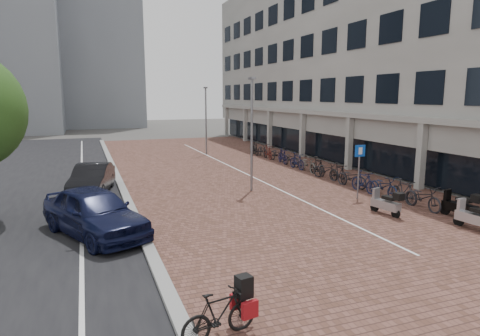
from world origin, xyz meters
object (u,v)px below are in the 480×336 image
at_px(hero_bike, 220,314).
at_px(scooter_front, 386,202).
at_px(car_navy, 94,212).
at_px(scooter_mid, 460,205).
at_px(parking_sign, 359,163).
at_px(car_dark, 92,179).
at_px(scooter_back, 475,216).

xyz_separation_m(hero_bike, scooter_front, (8.68, 5.80, -0.01)).
relative_size(car_navy, scooter_mid, 3.11).
xyz_separation_m(car_navy, hero_bike, (2.06, -7.19, -0.31)).
xyz_separation_m(car_navy, scooter_front, (10.74, -1.39, -0.31)).
distance_m(scooter_front, scooter_mid, 2.69).
bearing_deg(parking_sign, car_navy, -174.53).
relative_size(car_dark, scooter_mid, 2.77).
xyz_separation_m(car_navy, car_dark, (0.06, 6.52, -0.11)).
height_order(car_navy, scooter_front, car_navy).
distance_m(car_navy, scooter_back, 12.97).
height_order(scooter_mid, parking_sign, parking_sign).
xyz_separation_m(hero_bike, parking_sign, (9.20, 8.30, 1.15)).
relative_size(car_navy, scooter_back, 3.12).
bearing_deg(hero_bike, scooter_back, -84.51).
height_order(hero_bike, scooter_back, hero_bike).
relative_size(car_dark, parking_sign, 1.73).
bearing_deg(scooter_back, car_dark, 133.19).
relative_size(car_dark, hero_bike, 2.53).
bearing_deg(scooter_mid, parking_sign, 104.72).
bearing_deg(parking_sign, scooter_back, -78.50).
bearing_deg(parking_sign, scooter_mid, -65.45).
bearing_deg(scooter_mid, scooter_back, -129.71).
height_order(car_navy, hero_bike, car_navy).
height_order(hero_bike, parking_sign, parking_sign).
bearing_deg(scooter_back, parking_sign, 95.55).
xyz_separation_m(scooter_front, parking_sign, (0.52, 2.50, 1.16)).
xyz_separation_m(scooter_back, parking_sign, (-1.06, 5.14, 1.13)).
distance_m(car_dark, scooter_mid, 15.97).
xyz_separation_m(scooter_front, scooter_mid, (2.31, -1.38, 0.03)).
distance_m(scooter_mid, scooter_back, 1.46).
height_order(car_navy, car_dark, car_navy).
height_order(scooter_back, parking_sign, parking_sign).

